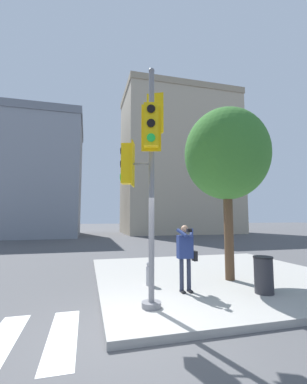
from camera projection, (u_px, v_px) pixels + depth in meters
The scene contains 9 objects.
ground_plane at pixel (133, 334), 4.56m from camera, with size 160.00×160.00×0.00m, color #4C4C4F.
sidewalk_corner at pixel (216, 276), 8.81m from camera, with size 8.00×8.00×0.15m.
traffic_signal_pole at pixel (147, 155), 5.80m from camera, with size 1.13×1.37×5.40m.
person_photographer at pixel (186, 252), 6.74m from camera, with size 0.58×0.54×1.71m.
street_tree at pixel (227, 155), 8.30m from camera, with size 2.70×2.70×5.46m.
fire_hydrant at pixel (150, 273), 7.30m from camera, with size 0.20×0.26×0.68m.
trash_bin at pixel (264, 275), 6.54m from camera, with size 0.49×0.49×0.92m.
building_left at pixel (34, 177), 28.82m from camera, with size 10.26×10.47×13.22m.
building_right at pixel (179, 163), 35.05m from camera, with size 15.11×9.13×19.00m.
Camera 1 is at (-0.85, -4.72, 2.07)m, focal length 24.00 mm.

